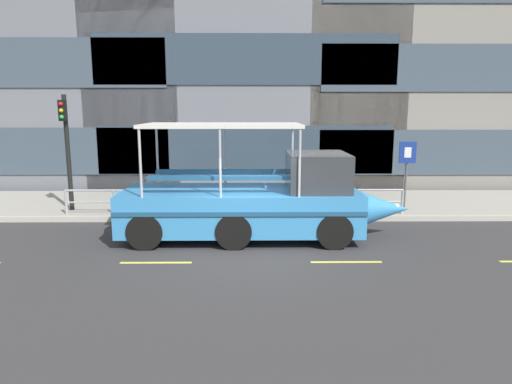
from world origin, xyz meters
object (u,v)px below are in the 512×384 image
(duck_tour_boat, at_px, (257,202))
(pedestrian_near_bow, at_px, (329,183))
(traffic_light_pole, at_px, (66,141))
(parking_sign, at_px, (407,164))

(duck_tour_boat, xyz_separation_m, pedestrian_near_bow, (2.61, 2.96, 0.08))
(duck_tour_boat, relative_size, pedestrian_near_bow, 5.28)
(duck_tour_boat, height_order, pedestrian_near_bow, duck_tour_boat)
(duck_tour_boat, bearing_deg, pedestrian_near_bow, 48.60)
(traffic_light_pole, xyz_separation_m, pedestrian_near_bow, (9.31, 0.03, -1.50))
(traffic_light_pole, bearing_deg, parking_sign, -1.10)
(traffic_light_pole, height_order, parking_sign, traffic_light_pole)
(duck_tour_boat, distance_m, pedestrian_near_bow, 3.95)
(parking_sign, height_order, duck_tour_boat, duck_tour_boat)
(traffic_light_pole, distance_m, pedestrian_near_bow, 9.43)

